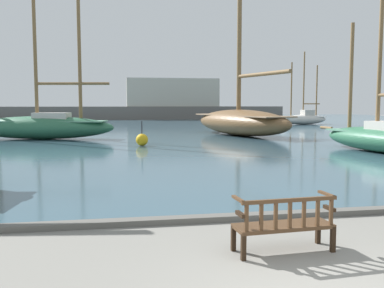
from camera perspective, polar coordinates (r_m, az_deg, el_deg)
harbor_water at (r=48.57m, az=-7.13°, el=2.56°), size 100.00×80.00×0.08m
quay_edge_kerb at (r=8.98m, az=6.72°, el=-9.63°), size 40.00×0.30×0.12m
park_bench at (r=7.10m, az=12.20°, el=-10.33°), size 1.63×0.63×0.92m
sailboat_centre_channel at (r=22.36m, az=23.78°, el=0.97°), size 2.95×8.44×8.05m
sailboat_mid_starboard at (r=29.73m, az=-19.44°, el=2.56°), size 11.56×4.10×12.39m
sailboat_nearest_port at (r=49.84m, az=14.75°, el=3.41°), size 6.34×3.04×8.09m
sailboat_outer_port at (r=31.59m, az=6.49°, el=3.15°), size 6.18×11.58×13.86m
channel_buoy at (r=23.63m, az=-6.69°, el=0.57°), size 0.67×0.67×1.37m
far_breakwater at (r=64.07m, az=-6.04°, el=5.05°), size 45.83×2.40×6.19m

